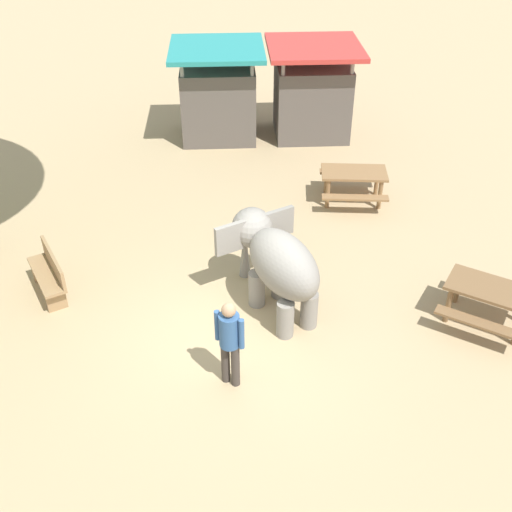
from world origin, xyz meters
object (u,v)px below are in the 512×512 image
at_px(picnic_table_near, 490,296).
at_px(market_stall_red, 312,95).
at_px(market_stall_teal, 218,97).
at_px(person_handler, 230,338).
at_px(elephant, 276,260).
at_px(wooden_bench, 50,273).
at_px(picnic_table_far, 354,179).

xyz_separation_m(picnic_table_near, market_stall_red, (-2.10, 8.32, 0.55)).
bearing_deg(market_stall_teal, person_handler, -89.26).
distance_m(elephant, picnic_table_near, 3.81).
xyz_separation_m(elephant, wooden_bench, (-4.20, 0.64, -0.60)).
xyz_separation_m(person_handler, picnic_table_near, (4.58, 1.21, -0.36)).
relative_size(person_handler, picnic_table_near, 0.78).
height_order(picnic_table_near, picnic_table_far, same).
relative_size(wooden_bench, picnic_table_near, 0.69).
xyz_separation_m(wooden_bench, market_stall_red, (5.82, 7.04, 0.67)).
xyz_separation_m(elephant, picnic_table_near, (3.72, -0.63, -0.48)).
bearing_deg(wooden_bench, elephant, -125.38).
bearing_deg(person_handler, picnic_table_near, -44.29).
bearing_deg(market_stall_teal, wooden_bench, -114.56).
bearing_deg(person_handler, market_stall_teal, 31.62).
bearing_deg(picnic_table_near, picnic_table_far, -36.77).
relative_size(elephant, market_stall_red, 0.94).
distance_m(person_handler, picnic_table_near, 4.75).
bearing_deg(wooden_bench, picnic_table_far, -90.19).
bearing_deg(market_stall_teal, picnic_table_near, -60.52).
distance_m(wooden_bench, picnic_table_near, 8.02).
xyz_separation_m(person_handler, wooden_bench, (-3.34, 2.49, -0.48)).
bearing_deg(elephant, person_handler, 128.22).
relative_size(picnic_table_near, picnic_table_far, 1.26).
height_order(picnic_table_near, market_stall_teal, market_stall_teal).
xyz_separation_m(picnic_table_far, market_stall_teal, (-3.10, 3.89, 0.55)).
distance_m(elephant, person_handler, 2.04).
distance_m(market_stall_teal, market_stall_red, 2.60).
bearing_deg(elephant, market_stall_red, -38.80).
height_order(wooden_bench, market_stall_red, market_stall_red).
relative_size(person_handler, market_stall_red, 0.64).
distance_m(wooden_bench, picnic_table_far, 7.07).
height_order(wooden_bench, picnic_table_near, wooden_bench).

